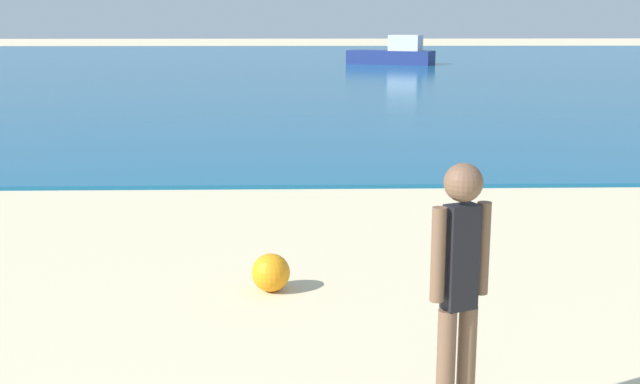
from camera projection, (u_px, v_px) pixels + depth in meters
name	position (u px, v px, depth m)	size (l,w,h in m)	color
water	(296.00, 66.00, 40.39)	(160.00, 60.00, 0.06)	#14567F
person_standing	(459.00, 287.00, 4.32)	(0.34, 0.21, 1.59)	brown
boat_far	(394.00, 54.00, 40.82)	(4.60, 3.13, 1.50)	navy
beach_ball	(271.00, 273.00, 6.91)	(0.34, 0.34, 0.34)	orange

